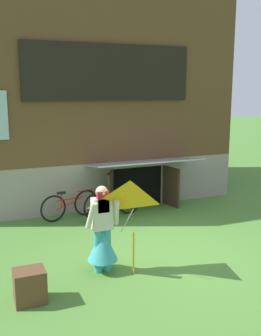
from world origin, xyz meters
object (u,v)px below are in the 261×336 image
Objects in this scene: bicycle_red at (70,205)px; wooden_crate at (30,286)px; kite at (130,207)px; person at (102,236)px; bicycle_blue at (113,202)px.

bicycle_red reaches higher than wooden_crate.
bicycle_red is at bearing 92.18° from kite.
person is 3.02× the size of wooden_crate.
kite is at bearing -50.56° from person.
bicycle_blue reaches higher than wooden_crate.
kite is at bearing 0.63° from wooden_crate.
kite is 3.46m from bicycle_blue.
bicycle_blue is at bearing 74.74° from kite.
bicycle_red is 3.83m from wooden_crate.
bicycle_blue is 3.25× the size of wooden_crate.
bicycle_red is (0.16, 2.99, -0.30)m from person.
bicycle_blue is 4.08m from wooden_crate.
person reaches higher than bicycle_red.
kite is at bearing -100.47° from bicycle_red.
kite reaches higher than wooden_crate.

